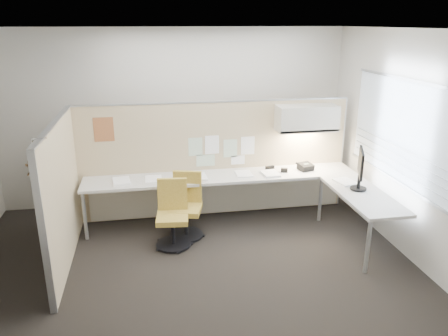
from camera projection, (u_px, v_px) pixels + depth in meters
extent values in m
cube|color=black|center=(192.00, 269.00, 5.34)|extent=(5.50, 4.50, 0.01)
cube|color=white|center=(185.00, 28.00, 4.45)|extent=(5.50, 4.50, 0.01)
cube|color=beige|center=(175.00, 118.00, 6.99)|extent=(5.50, 0.02, 2.80)
cube|color=beige|center=(224.00, 263.00, 2.80)|extent=(5.50, 0.02, 2.80)
cube|color=beige|center=(412.00, 148.00, 5.36)|extent=(0.02, 4.50, 2.80)
cube|color=#98A7B1|center=(412.00, 136.00, 5.30)|extent=(0.01, 2.80, 1.30)
cube|color=#C8AE8B|center=(215.00, 160.00, 6.65)|extent=(4.10, 0.06, 1.75)
cube|color=#C8AE8B|center=(62.00, 195.00, 5.28)|extent=(0.06, 2.20, 1.75)
cube|color=beige|center=(222.00, 177.00, 6.40)|extent=(4.00, 0.60, 0.04)
cube|color=beige|center=(363.00, 195.00, 5.72)|extent=(0.60, 1.47, 0.04)
cube|color=beige|center=(219.00, 193.00, 6.77)|extent=(3.90, 0.02, 0.64)
cylinder|color=#A5A8AA|center=(85.00, 216.00, 5.96)|extent=(0.05, 0.05, 0.69)
cylinder|color=#A5A8AA|center=(368.00, 247.00, 5.16)|extent=(0.05, 0.05, 0.69)
cylinder|color=#A5A8AA|center=(320.00, 199.00, 6.53)|extent=(0.05, 0.05, 0.69)
cube|color=beige|center=(307.00, 118.00, 6.48)|extent=(0.90, 0.36, 0.38)
cube|color=#FFEABF|center=(306.00, 132.00, 6.54)|extent=(0.60, 0.06, 0.02)
cube|color=#8CBF8C|center=(195.00, 147.00, 6.49)|extent=(0.21, 0.00, 0.28)
cube|color=white|center=(212.00, 145.00, 6.53)|extent=(0.21, 0.00, 0.28)
cube|color=#8CBF8C|center=(230.00, 148.00, 6.60)|extent=(0.21, 0.00, 0.28)
cube|color=white|center=(248.00, 146.00, 6.63)|extent=(0.21, 0.00, 0.28)
cube|color=#8CBF8C|center=(206.00, 160.00, 6.59)|extent=(0.28, 0.00, 0.18)
cube|color=white|center=(238.00, 160.00, 6.68)|extent=(0.21, 0.00, 0.14)
cube|color=orange|center=(104.00, 130.00, 6.17)|extent=(0.28, 0.00, 0.35)
cylinder|color=black|center=(174.00, 244.00, 5.87)|extent=(0.47, 0.47, 0.03)
cylinder|color=black|center=(173.00, 232.00, 5.82)|extent=(0.05, 0.05, 0.36)
cube|color=gold|center=(172.00, 218.00, 5.75)|extent=(0.46, 0.46, 0.07)
cube|color=gold|center=(172.00, 194.00, 5.85)|extent=(0.40, 0.10, 0.45)
cylinder|color=black|center=(186.00, 235.00, 6.13)|extent=(0.47, 0.47, 0.03)
cylinder|color=black|center=(186.00, 223.00, 6.07)|extent=(0.05, 0.05, 0.36)
cube|color=gold|center=(186.00, 209.00, 6.00)|extent=(0.51, 0.51, 0.07)
cube|color=gold|center=(188.00, 186.00, 6.11)|extent=(0.40, 0.16, 0.45)
cylinder|color=black|center=(358.00, 189.00, 5.85)|extent=(0.22, 0.22, 0.02)
cylinder|color=black|center=(359.00, 182.00, 5.82)|extent=(0.04, 0.04, 0.20)
cube|color=black|center=(361.00, 163.00, 5.73)|extent=(0.24, 0.49, 0.35)
cube|color=black|center=(361.00, 163.00, 5.73)|extent=(0.19, 0.44, 0.30)
cube|color=black|center=(306.00, 167.00, 6.61)|extent=(0.24, 0.24, 0.12)
cylinder|color=black|center=(300.00, 165.00, 6.60)|extent=(0.08, 0.17, 0.04)
cube|color=black|center=(270.00, 168.00, 6.66)|extent=(0.15, 0.07, 0.05)
cube|color=black|center=(284.00, 170.00, 6.53)|extent=(0.11, 0.09, 0.06)
cube|color=silver|center=(39.00, 138.00, 4.31)|extent=(0.14, 0.02, 0.02)
cylinder|color=silver|center=(33.00, 147.00, 4.32)|extent=(0.02, 0.02, 0.14)
cube|color=#AD7F4C|center=(34.00, 160.00, 4.36)|extent=(0.02, 0.45, 0.12)
cube|color=#AD7F4C|center=(32.00, 163.00, 4.40)|extent=(0.02, 0.45, 0.12)
cube|color=#B6B4C0|center=(41.00, 221.00, 4.52)|extent=(0.01, 0.07, 1.14)
cube|color=white|center=(121.00, 181.00, 6.11)|extent=(0.26, 0.33, 0.04)
cube|color=white|center=(154.00, 179.00, 6.22)|extent=(0.23, 0.30, 0.02)
cube|color=white|center=(198.00, 177.00, 6.27)|extent=(0.24, 0.31, 0.03)
cube|color=white|center=(244.00, 174.00, 6.43)|extent=(0.23, 0.30, 0.02)
cube|color=white|center=(270.00, 174.00, 6.43)|extent=(0.25, 0.32, 0.03)
cube|color=white|center=(345.00, 182.00, 6.10)|extent=(0.29, 0.34, 0.02)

